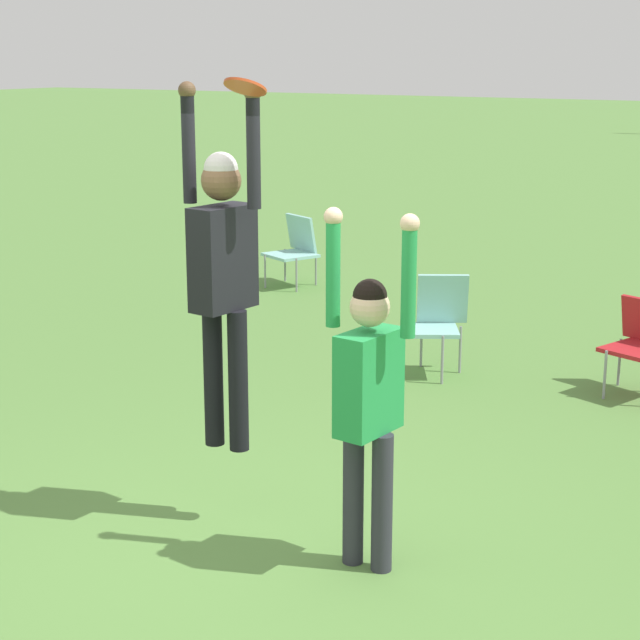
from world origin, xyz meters
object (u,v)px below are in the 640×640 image
object	(u,v)px
person_jumping	(223,259)
camping_chair_1	(295,246)
person_defending	(369,386)
frisbee	(245,87)
camping_chair_4	(437,317)

from	to	relation	value
person_jumping	camping_chair_1	world-z (taller)	person_jumping
person_defending	camping_chair_1	world-z (taller)	person_defending
person_jumping	person_defending	xyz separation A→B (m)	(1.05, -0.12, -0.58)
frisbee	camping_chair_4	distance (m)	4.36
person_defending	camping_chair_4	bearing A→B (deg)	-154.38
person_defending	camping_chair_1	size ratio (longest dim) A/B	2.37
person_jumping	camping_chair_1	bearing A→B (deg)	35.22
frisbee	camping_chair_1	bearing A→B (deg)	120.09
frisbee	camping_chair_4	world-z (taller)	frisbee
camping_chair_1	person_jumping	bearing A→B (deg)	142.55
person_defending	frisbee	distance (m)	1.74
person_defending	camping_chair_4	world-z (taller)	person_defending
person_jumping	frisbee	xyz separation A→B (m)	(0.34, -0.23, 1.01)
person_jumping	frisbee	size ratio (longest dim) A/B	9.34
person_jumping	camping_chair_1	distance (m)	7.00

